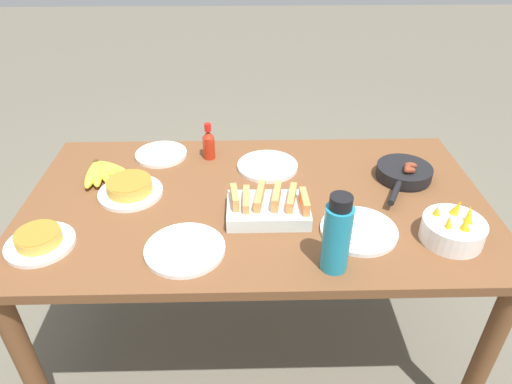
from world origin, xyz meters
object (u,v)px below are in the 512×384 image
skillet (404,173)px  frittata_plate_side (130,189)px  frittata_plate_center (39,241)px  empty_plate_mid_edge (359,230)px  melon_tray (268,208)px  empty_plate_far_left (268,166)px  hot_sauce_bottle (209,143)px  fruit_bowl_mango (453,229)px  banana_bunch (101,172)px  empty_plate_far_right (161,154)px  empty_plate_near_front (185,249)px  water_bottle (337,235)px

skillet → frittata_plate_side: skillet is taller
frittata_plate_center → empty_plate_mid_edge: size_ratio=0.85×
melon_tray → skillet: melon_tray is taller
empty_plate_far_left → hot_sauce_bottle: 0.26m
fruit_bowl_mango → hot_sauce_bottle: hot_sauce_bottle is taller
hot_sauce_bottle → banana_bunch: bearing=-161.4°
banana_bunch → fruit_bowl_mango: (1.23, -0.42, 0.02)m
skillet → frittata_plate_side: bearing=-58.2°
skillet → fruit_bowl_mango: bearing=34.4°
empty_plate_far_right → melon_tray: bearing=-44.9°
banana_bunch → skillet: 1.19m
empty_plate_near_front → fruit_bowl_mango: (0.86, 0.04, 0.03)m
empty_plate_far_left → empty_plate_far_right: 0.46m
skillet → hot_sauce_bottle: bearing=-76.5°
melon_tray → water_bottle: 0.33m
frittata_plate_side → hot_sauce_bottle: (0.28, 0.27, 0.04)m
banana_bunch → empty_plate_near_front: banana_bunch is taller
banana_bunch → empty_plate_near_front: 0.59m
banana_bunch → frittata_plate_center: bearing=-101.8°
banana_bunch → fruit_bowl_mango: bearing=-18.7°
frittata_plate_center → empty_plate_near_front: bearing=-4.5°
skillet → frittata_plate_center: (-1.27, -0.37, -0.01)m
empty_plate_far_right → fruit_bowl_mango: fruit_bowl_mango is taller
banana_bunch → empty_plate_near_front: bearing=-50.5°
water_bottle → frittata_plate_center: bearing=172.8°
empty_plate_far_right → hot_sauce_bottle: size_ratio=1.38×
melon_tray → skillet: 0.59m
hot_sauce_bottle → fruit_bowl_mango: bearing=-34.3°
frittata_plate_center → empty_plate_far_right: size_ratio=1.00×
skillet → empty_plate_far_left: (-0.53, 0.10, -0.02)m
frittata_plate_center → empty_plate_near_front: (0.46, -0.04, -0.01)m
banana_bunch → empty_plate_mid_edge: bearing=-21.6°
frittata_plate_center → water_bottle: bearing=-7.2°
empty_plate_far_right → skillet: bearing=-11.9°
banana_bunch → frittata_plate_center: frittata_plate_center is taller
banana_bunch → water_bottle: 0.99m
skillet → water_bottle: bearing=-8.9°
fruit_bowl_mango → water_bottle: bearing=-163.7°
empty_plate_near_front → frittata_plate_side: bearing=126.0°
empty_plate_far_left → water_bottle: (0.17, -0.59, 0.11)m
skillet → frittata_plate_side: 1.05m
fruit_bowl_mango → hot_sauce_bottle: size_ratio=1.26×
melon_tray → fruit_bowl_mango: size_ratio=1.43×
empty_plate_far_left → water_bottle: 0.62m
empty_plate_far_left → fruit_bowl_mango: size_ratio=1.24×
melon_tray → fruit_bowl_mango: bearing=-13.6°
banana_bunch → fruit_bowl_mango: size_ratio=1.04×
skillet → water_bottle: 0.61m
melon_tray → empty_plate_far_left: (0.01, 0.33, -0.03)m
skillet → empty_plate_mid_edge: bearing=-9.5°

